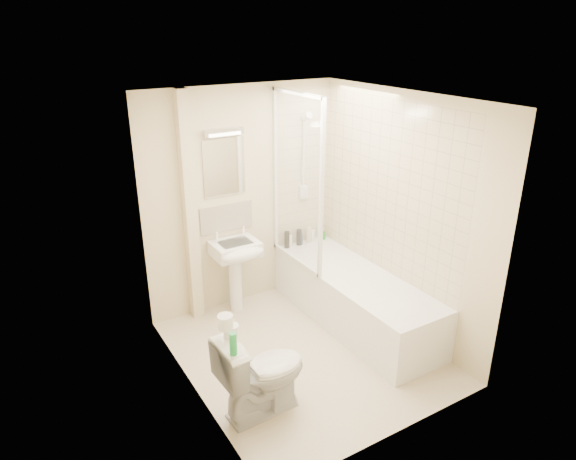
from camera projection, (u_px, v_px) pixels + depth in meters
floor at (304, 352)px, 4.96m from camera, size 2.50×2.50×0.00m
wall_back at (242, 199)px, 5.50m from camera, size 2.20×0.02×2.40m
wall_left at (187, 266)px, 3.98m from camera, size 0.02×2.50×2.40m
wall_right at (400, 215)px, 5.03m from camera, size 0.02×2.50×2.40m
ceiling at (308, 98)px, 4.06m from camera, size 2.20×2.50×0.02m
tile_back at (302, 169)px, 5.76m from camera, size 0.70×0.01×1.75m
tile_right at (387, 188)px, 5.10m from camera, size 0.01×2.10×1.75m
pipe_boxing at (190, 211)px, 5.15m from camera, size 0.12×0.12×2.40m
splashback at (227, 218)px, 5.46m from camera, size 0.60×0.02×0.30m
mirror at (224, 167)px, 5.25m from camera, size 0.46×0.01×0.60m
strip_light at (223, 132)px, 5.09m from camera, size 0.42×0.07×0.07m
bathtub at (354, 297)px, 5.36m from camera, size 0.70×2.10×0.55m
shower_screen at (297, 181)px, 5.24m from camera, size 0.04×0.92×1.80m
shower_fixture at (304, 160)px, 5.68m from camera, size 0.10×0.16×0.99m
pedestal_sink at (237, 257)px, 5.42m from camera, size 0.48×0.46×0.93m
bottle_black_a at (287, 240)px, 5.87m from camera, size 0.06×0.06×0.20m
bottle_white_a at (290, 241)px, 5.90m from camera, size 0.06×0.06×0.14m
bottle_black_b at (299, 237)px, 5.95m from camera, size 0.06×0.06×0.19m
bottle_blue at (301, 240)px, 5.98m from camera, size 0.05×0.05×0.12m
bottle_cream at (309, 235)px, 6.02m from camera, size 0.06×0.06×0.19m
bottle_white_b at (312, 236)px, 6.05m from camera, size 0.06×0.06×0.14m
bottle_green at (323, 236)px, 6.13m from camera, size 0.07×0.07×0.08m
toilet at (262, 373)px, 4.08m from camera, size 0.47×0.76×0.74m
toilet_roll_lower at (231, 330)px, 3.90m from camera, size 0.12×0.12×0.09m
toilet_roll_upper at (225, 322)px, 3.83m from camera, size 0.12×0.12×0.11m
green_bottle at (233, 344)px, 3.66m from camera, size 0.05×0.05×0.18m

